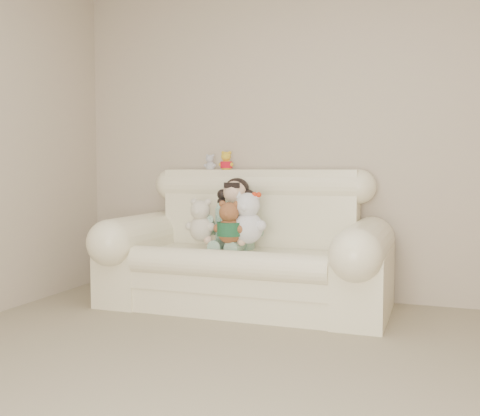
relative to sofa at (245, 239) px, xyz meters
name	(u,v)px	position (x,y,z in m)	size (l,w,h in m)	color
wall_back	(343,135)	(0.64, 0.50, 0.78)	(4.50, 4.50, 0.00)	#BDAA96
sofa	(245,239)	(0.00, 0.00, 0.00)	(2.10, 0.95, 1.03)	#FFF5CD
seated_child	(235,213)	(-0.10, 0.08, 0.18)	(0.33, 0.41, 0.56)	#2A7B50
brown_teddy	(230,218)	(-0.06, -0.17, 0.16)	(0.23, 0.18, 0.36)	brown
white_cat	(248,212)	(0.07, -0.11, 0.21)	(0.28, 0.22, 0.44)	white
cream_teddy	(201,216)	(-0.30, -0.13, 0.17)	(0.24, 0.18, 0.37)	silver
yellow_mini_bear	(226,160)	(-0.28, 0.35, 0.59)	(0.13, 0.10, 0.20)	yellow
grey_mini_plush	(210,161)	(-0.43, 0.37, 0.58)	(0.11, 0.08, 0.17)	silver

